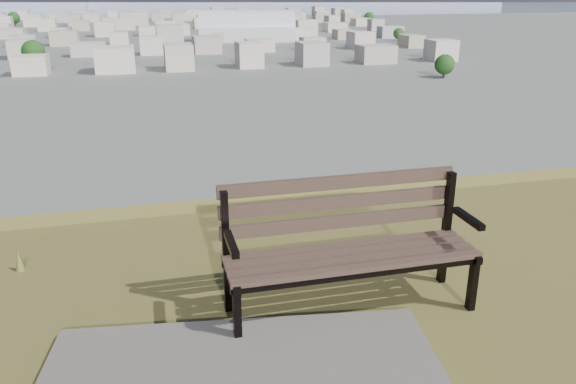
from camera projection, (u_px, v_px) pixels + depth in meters
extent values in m
cube|color=#49382A|center=(362.00, 268.00, 4.15)|extent=(1.97, 0.10, 0.04)
cube|color=#49382A|center=(355.00, 260.00, 4.27)|extent=(1.97, 0.10, 0.04)
cube|color=#49382A|center=(349.00, 253.00, 4.39)|extent=(1.97, 0.10, 0.04)
cube|color=#49382A|center=(344.00, 246.00, 4.51)|extent=(1.97, 0.10, 0.04)
cube|color=#49382A|center=(341.00, 221.00, 4.53)|extent=(1.97, 0.04, 0.11)
cube|color=#49382A|center=(340.00, 202.00, 4.50)|extent=(1.97, 0.04, 0.11)
cube|color=#49382A|center=(340.00, 182.00, 4.47)|extent=(1.97, 0.04, 0.11)
cube|color=black|center=(237.00, 315.00, 4.00)|extent=(0.05, 0.07, 0.48)
cube|color=black|center=(226.00, 253.00, 4.34)|extent=(0.05, 0.07, 1.01)
cube|color=black|center=(231.00, 275.00, 4.13)|extent=(0.06, 0.55, 0.05)
cube|color=black|center=(231.00, 244.00, 3.98)|extent=(0.06, 0.39, 0.05)
cube|color=black|center=(473.00, 282.00, 4.44)|extent=(0.05, 0.07, 0.48)
cube|color=black|center=(446.00, 229.00, 4.77)|extent=(0.05, 0.07, 1.01)
cube|color=black|center=(461.00, 247.00, 4.56)|extent=(0.06, 0.55, 0.05)
cube|color=black|center=(468.00, 219.00, 4.42)|extent=(0.06, 0.39, 0.05)
cube|color=black|center=(362.00, 275.00, 4.16)|extent=(1.97, 0.05, 0.04)
cube|color=black|center=(343.00, 250.00, 4.54)|extent=(1.97, 0.05, 0.04)
cone|color=brown|center=(19.00, 261.00, 5.10)|extent=(0.08, 0.08, 0.19)
cube|color=silver|center=(247.00, 35.00, 297.78)|extent=(52.27, 28.61, 5.51)
cylinder|color=silver|center=(247.00, 30.00, 296.83)|extent=(52.27, 28.61, 20.92)
cube|color=#B4A49A|center=(37.00, 64.00, 184.15)|extent=(11.00, 11.00, 7.00)
cube|color=beige|center=(113.00, 61.00, 189.75)|extent=(11.00, 11.00, 7.00)
cube|color=#A6A6AB|center=(185.00, 59.00, 195.35)|extent=(11.00, 11.00, 7.00)
cube|color=beige|center=(252.00, 57.00, 200.95)|extent=(11.00, 11.00, 7.00)
cube|color=tan|center=(316.00, 55.00, 206.54)|extent=(11.00, 11.00, 7.00)
cube|color=beige|center=(377.00, 53.00, 212.14)|extent=(11.00, 11.00, 7.00)
cube|color=#B5ABA4|center=(435.00, 52.00, 217.74)|extent=(11.00, 11.00, 7.00)
cube|color=#A6A6AB|center=(25.00, 49.00, 226.81)|extent=(11.00, 11.00, 7.00)
cube|color=beige|center=(87.00, 47.00, 232.40)|extent=(11.00, 11.00, 7.00)
cube|color=tan|center=(147.00, 46.00, 238.00)|extent=(11.00, 11.00, 7.00)
cube|color=beige|center=(203.00, 45.00, 243.60)|extent=(11.00, 11.00, 7.00)
cube|color=#B5ABA4|center=(258.00, 43.00, 249.20)|extent=(11.00, 11.00, 7.00)
cube|color=beige|center=(309.00, 42.00, 254.80)|extent=(11.00, 11.00, 7.00)
cube|color=#B4A49A|center=(359.00, 41.00, 260.40)|extent=(11.00, 11.00, 7.00)
cube|color=beige|center=(406.00, 40.00, 265.99)|extent=(11.00, 11.00, 7.00)
cube|color=beige|center=(17.00, 39.00, 269.46)|extent=(11.00, 11.00, 7.00)
cube|color=#B5ABA4|center=(69.00, 38.00, 275.06)|extent=(11.00, 11.00, 7.00)
cube|color=beige|center=(120.00, 37.00, 280.66)|extent=(11.00, 11.00, 7.00)
cube|color=#B4A49A|center=(169.00, 36.00, 286.26)|extent=(11.00, 11.00, 7.00)
cube|color=beige|center=(216.00, 35.00, 291.85)|extent=(11.00, 11.00, 7.00)
cube|color=#A6A6AB|center=(261.00, 34.00, 297.45)|extent=(11.00, 11.00, 7.00)
cube|color=beige|center=(304.00, 33.00, 303.05)|extent=(11.00, 11.00, 7.00)
cube|color=tan|center=(346.00, 32.00, 308.65)|extent=(11.00, 11.00, 7.00)
cube|color=beige|center=(387.00, 31.00, 314.25)|extent=(11.00, 11.00, 7.00)
cube|color=beige|center=(11.00, 32.00, 312.12)|extent=(11.00, 11.00, 7.00)
cube|color=#A6A6AB|center=(56.00, 31.00, 317.71)|extent=(11.00, 11.00, 7.00)
cube|color=beige|center=(101.00, 30.00, 323.31)|extent=(11.00, 11.00, 7.00)
cube|color=tan|center=(143.00, 29.00, 328.91)|extent=(11.00, 11.00, 7.00)
cube|color=beige|center=(185.00, 29.00, 334.51)|extent=(11.00, 11.00, 7.00)
cube|color=#B5ABA4|center=(225.00, 28.00, 340.11)|extent=(11.00, 11.00, 7.00)
cube|color=beige|center=(263.00, 27.00, 345.70)|extent=(11.00, 11.00, 7.00)
cube|color=#B4A49A|center=(301.00, 27.00, 351.30)|extent=(11.00, 11.00, 7.00)
cube|color=beige|center=(337.00, 26.00, 356.90)|extent=(11.00, 11.00, 7.00)
cube|color=#A6A6AB|center=(372.00, 25.00, 362.50)|extent=(11.00, 11.00, 7.00)
cube|color=#B5ABA4|center=(6.00, 26.00, 354.77)|extent=(11.00, 11.00, 7.00)
cube|color=beige|center=(46.00, 26.00, 360.37)|extent=(11.00, 11.00, 7.00)
cube|color=#B4A49A|center=(86.00, 25.00, 365.97)|extent=(11.00, 11.00, 7.00)
cube|color=beige|center=(124.00, 24.00, 371.56)|extent=(11.00, 11.00, 7.00)
cube|color=#A6A6AB|center=(161.00, 24.00, 377.16)|extent=(11.00, 11.00, 7.00)
cube|color=beige|center=(197.00, 23.00, 382.76)|extent=(11.00, 11.00, 7.00)
cube|color=tan|center=(231.00, 23.00, 388.36)|extent=(11.00, 11.00, 7.00)
cube|color=beige|center=(265.00, 22.00, 393.96)|extent=(11.00, 11.00, 7.00)
cube|color=#B5ABA4|center=(298.00, 22.00, 399.56)|extent=(11.00, 11.00, 7.00)
cube|color=beige|center=(330.00, 21.00, 405.15)|extent=(11.00, 11.00, 7.00)
cube|color=#B4A49A|center=(361.00, 21.00, 410.75)|extent=(11.00, 11.00, 7.00)
cube|color=tan|center=(2.00, 22.00, 397.42)|extent=(11.00, 11.00, 7.00)
cube|color=beige|center=(39.00, 21.00, 403.02)|extent=(11.00, 11.00, 7.00)
cube|color=#B5ABA4|center=(74.00, 21.00, 408.62)|extent=(11.00, 11.00, 7.00)
cube|color=beige|center=(108.00, 21.00, 414.22)|extent=(11.00, 11.00, 7.00)
cube|color=#B4A49A|center=(142.00, 20.00, 419.82)|extent=(11.00, 11.00, 7.00)
cube|color=beige|center=(174.00, 20.00, 425.42)|extent=(11.00, 11.00, 7.00)
cube|color=#A6A6AB|center=(206.00, 19.00, 431.01)|extent=(11.00, 11.00, 7.00)
cube|color=beige|center=(237.00, 19.00, 436.61)|extent=(11.00, 11.00, 7.00)
cube|color=tan|center=(267.00, 18.00, 442.21)|extent=(11.00, 11.00, 7.00)
cube|color=beige|center=(296.00, 18.00, 447.81)|extent=(11.00, 11.00, 7.00)
cube|color=#B5ABA4|center=(325.00, 18.00, 453.41)|extent=(11.00, 11.00, 7.00)
cube|color=beige|center=(353.00, 17.00, 459.00)|extent=(11.00, 11.00, 7.00)
cube|color=tan|center=(32.00, 18.00, 445.68)|extent=(11.00, 11.00, 7.00)
cube|color=beige|center=(64.00, 18.00, 451.28)|extent=(11.00, 11.00, 7.00)
cube|color=#B5ABA4|center=(95.00, 17.00, 456.87)|extent=(11.00, 11.00, 7.00)
cube|color=beige|center=(126.00, 17.00, 462.47)|extent=(11.00, 11.00, 7.00)
cube|color=#B4A49A|center=(156.00, 17.00, 468.07)|extent=(11.00, 11.00, 7.00)
cube|color=beige|center=(185.00, 16.00, 473.67)|extent=(11.00, 11.00, 7.00)
cube|color=#A6A6AB|center=(213.00, 16.00, 479.27)|extent=(11.00, 11.00, 7.00)
cube|color=beige|center=(241.00, 15.00, 484.87)|extent=(11.00, 11.00, 7.00)
cube|color=tan|center=(268.00, 15.00, 490.46)|extent=(11.00, 11.00, 7.00)
cube|color=beige|center=(294.00, 15.00, 496.06)|extent=(11.00, 11.00, 7.00)
cube|color=#B5ABA4|center=(320.00, 14.00, 501.66)|extent=(11.00, 11.00, 7.00)
cube|color=beige|center=(346.00, 14.00, 507.26)|extent=(11.00, 11.00, 7.00)
cube|color=tan|center=(27.00, 15.00, 488.33)|extent=(11.00, 11.00, 7.00)
cube|color=beige|center=(56.00, 15.00, 493.93)|extent=(11.00, 11.00, 7.00)
cube|color=#B5ABA4|center=(85.00, 15.00, 499.53)|extent=(11.00, 11.00, 7.00)
cube|color=beige|center=(113.00, 14.00, 505.13)|extent=(11.00, 11.00, 7.00)
cube|color=#B4A49A|center=(140.00, 14.00, 510.73)|extent=(11.00, 11.00, 7.00)
cube|color=beige|center=(167.00, 14.00, 516.32)|extent=(11.00, 11.00, 7.00)
cube|color=#A6A6AB|center=(193.00, 13.00, 521.92)|extent=(11.00, 11.00, 7.00)
cube|color=beige|center=(219.00, 13.00, 527.52)|extent=(11.00, 11.00, 7.00)
cube|color=tan|center=(244.00, 13.00, 533.12)|extent=(11.00, 11.00, 7.00)
cube|color=beige|center=(269.00, 13.00, 538.72)|extent=(11.00, 11.00, 7.00)
cube|color=#B5ABA4|center=(293.00, 12.00, 544.31)|extent=(11.00, 11.00, 7.00)
cube|color=beige|center=(317.00, 12.00, 549.91)|extent=(11.00, 11.00, 7.00)
cube|color=#B4A49A|center=(340.00, 12.00, 555.51)|extent=(11.00, 11.00, 7.00)
cylinder|color=#311F18|center=(444.00, 74.00, 178.02)|extent=(0.80, 0.80, 2.10)
sphere|color=black|center=(445.00, 64.00, 176.94)|extent=(6.30, 6.30, 6.30)
cylinder|color=#311F18|center=(35.00, 63.00, 202.14)|extent=(0.80, 0.80, 2.70)
sphere|color=black|center=(33.00, 52.00, 200.74)|extent=(8.10, 8.10, 8.10)
cylinder|color=#311F18|center=(398.00, 39.00, 296.47)|extent=(0.80, 0.80, 1.95)
sphere|color=black|center=(399.00, 34.00, 295.46)|extent=(5.85, 5.85, 5.85)
cylinder|color=#311F18|center=(232.00, 26.00, 389.18)|extent=(0.80, 0.80, 2.25)
sphere|color=black|center=(231.00, 21.00, 388.01)|extent=(6.75, 6.75, 6.75)
cylinder|color=#311F18|center=(15.00, 24.00, 408.63)|extent=(0.80, 0.80, 2.85)
sphere|color=black|center=(14.00, 18.00, 407.16)|extent=(8.55, 8.55, 8.55)
cylinder|color=#311F18|center=(224.00, 40.00, 293.63)|extent=(0.80, 0.80, 2.10)
sphere|color=black|center=(223.00, 33.00, 292.54)|extent=(6.30, 6.30, 6.30)
cylinder|color=#311F18|center=(369.00, 22.00, 432.97)|extent=(0.80, 0.80, 2.55)
sphere|color=black|center=(369.00, 17.00, 431.65)|extent=(7.65, 7.65, 7.65)
cube|color=#7D91A0|center=(139.00, 6.00, 830.11)|extent=(2400.00, 700.00, 0.12)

